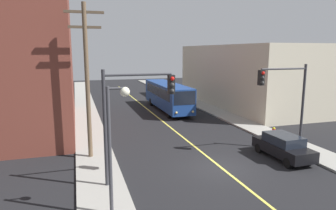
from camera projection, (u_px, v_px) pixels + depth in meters
ground_plane at (221, 168)px, 18.42m from camera, size 120.00×120.00×0.00m
sidewalk_left at (91, 134)px, 25.72m from camera, size 2.50×90.00×0.15m
sidewalk_right at (241, 122)px, 29.91m from camera, size 2.50×90.00×0.15m
lane_stripe_center at (157, 117)px, 32.53m from camera, size 0.16×60.00×0.01m
building_left_brick at (12, 53)px, 26.47m from camera, size 10.00×17.36×13.64m
building_right_warehouse at (254, 75)px, 40.08m from camera, size 12.00×22.87×7.77m
city_bus at (167, 95)px, 36.17m from camera, size 2.58×12.16×3.20m
parked_car_black at (283, 146)px, 19.92m from camera, size 1.89×4.43×1.62m
utility_pole_near at (87, 75)px, 19.08m from camera, size 2.40×0.28×9.83m
traffic_signal_left_corner at (135, 105)px, 15.45m from camera, size 3.75×0.48×6.00m
traffic_signal_right_corner at (285, 92)px, 20.59m from camera, size 3.75×0.48×6.00m
street_lamp_left at (114, 132)px, 12.43m from camera, size 0.98×0.40×5.50m
fire_hydrant at (274, 132)px, 24.38m from camera, size 0.44×0.26×0.84m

